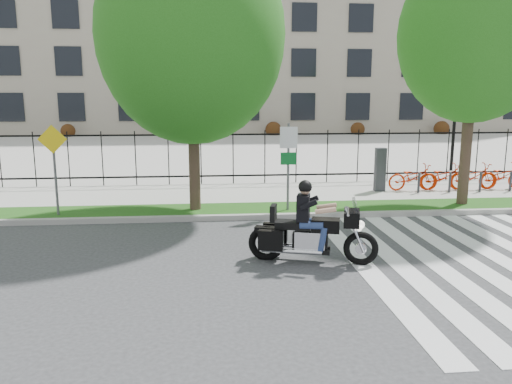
{
  "coord_description": "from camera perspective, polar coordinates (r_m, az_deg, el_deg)",
  "views": [
    {
      "loc": [
        -0.9,
        -9.41,
        3.39
      ],
      "look_at": [
        0.28,
        3.0,
        1.0
      ],
      "focal_mm": 35.0,
      "sensor_mm": 36.0,
      "label": 1
    }
  ],
  "objects": [
    {
      "name": "ground",
      "position": [
        10.04,
        0.05,
        -8.85
      ],
      "size": [
        120.0,
        120.0,
        0.0
      ],
      "primitive_type": "plane",
      "color": "#313133",
      "rests_on": "ground"
    },
    {
      "name": "curb",
      "position": [
        13.94,
        -1.56,
        -2.89
      ],
      "size": [
        60.0,
        0.2,
        0.15
      ],
      "primitive_type": "cube",
      "color": "#999690",
      "rests_on": "ground"
    },
    {
      "name": "grass_verge",
      "position": [
        14.77,
        -1.78,
        -2.11
      ],
      "size": [
        60.0,
        1.5,
        0.15
      ],
      "primitive_type": "cube",
      "color": "#154A12",
      "rests_on": "ground"
    },
    {
      "name": "sidewalk",
      "position": [
        17.21,
        -2.31,
        -0.25
      ],
      "size": [
        60.0,
        3.5,
        0.15
      ],
      "primitive_type": "cube",
      "color": "#AFABA4",
      "rests_on": "ground"
    },
    {
      "name": "plaza",
      "position": [
        34.59,
        -3.91,
        5.29
      ],
      "size": [
        80.0,
        34.0,
        0.1
      ],
      "primitive_type": "cube",
      "color": "#AFABA4",
      "rests_on": "ground"
    },
    {
      "name": "crosswalk_stripes",
      "position": [
        11.52,
        24.89,
        -7.25
      ],
      "size": [
        5.7,
        8.0,
        0.01
      ],
      "primitive_type": null,
      "color": "silver",
      "rests_on": "ground"
    },
    {
      "name": "iron_fence",
      "position": [
        18.77,
        -2.63,
        4.0
      ],
      "size": [
        30.0,
        0.06,
        2.0
      ],
      "primitive_type": null,
      "color": "black",
      "rests_on": "sidewalk"
    },
    {
      "name": "office_building",
      "position": [
        54.73,
        -4.65,
        17.73
      ],
      "size": [
        60.0,
        21.9,
        20.15
      ],
      "color": "gray",
      "rests_on": "ground"
    },
    {
      "name": "lamp_post_right",
      "position": [
        24.03,
        21.89,
        9.66
      ],
      "size": [
        1.06,
        0.7,
        4.25
      ],
      "color": "black",
      "rests_on": "ground"
    },
    {
      "name": "street_tree_1",
      "position": [
        14.46,
        -7.4,
        17.28
      ],
      "size": [
        5.2,
        5.2,
        7.87
      ],
      "color": "#35271C",
      "rests_on": "grass_verge"
    },
    {
      "name": "street_tree_2",
      "position": [
        16.41,
        23.74,
        16.04
      ],
      "size": [
        4.4,
        4.4,
        7.51
      ],
      "color": "#35271C",
      "rests_on": "grass_verge"
    },
    {
      "name": "bike_share_station",
      "position": [
        19.75,
        26.16,
        1.68
      ],
      "size": [
        8.86,
        0.85,
        1.5
      ],
      "color": "#2D2D33",
      "rests_on": "sidewalk"
    },
    {
      "name": "sign_pole_regulatory",
      "position": [
        14.27,
        3.72,
        4.2
      ],
      "size": [
        0.5,
        0.09,
        2.5
      ],
      "color": "#59595B",
      "rests_on": "grass_verge"
    },
    {
      "name": "sign_pole_warning",
      "position": [
        14.71,
        -22.09,
        3.64
      ],
      "size": [
        0.78,
        0.09,
        2.49
      ],
      "color": "#59595B",
      "rests_on": "grass_verge"
    },
    {
      "name": "motorcycle_rider",
      "position": [
        10.34,
        6.38,
        -4.32
      ],
      "size": [
        2.63,
        1.2,
        2.08
      ],
      "color": "black",
      "rests_on": "ground"
    }
  ]
}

